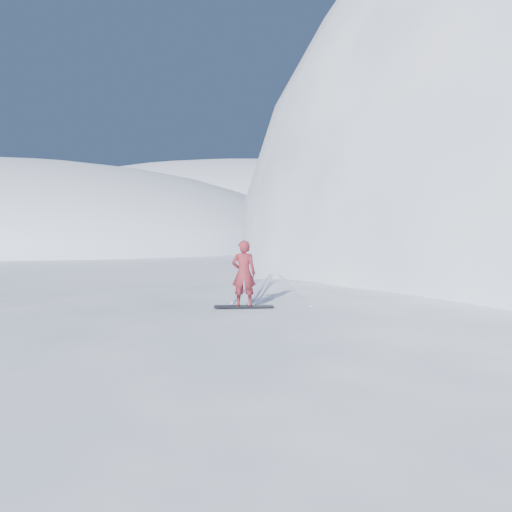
% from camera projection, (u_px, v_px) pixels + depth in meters
% --- Properties ---
extents(ground, '(400.00, 400.00, 0.00)m').
position_uv_depth(ground, '(267.00, 453.00, 9.48)').
color(ground, white).
rests_on(ground, ground).
extents(near_ridge, '(36.00, 28.00, 4.80)m').
position_uv_depth(near_ridge, '(339.00, 402.00, 12.06)').
color(near_ridge, white).
rests_on(near_ridge, ground).
extents(far_ridge_c, '(140.00, 90.00, 36.00)m').
position_uv_depth(far_ridge_c, '(228.00, 233.00, 125.91)').
color(far_ridge_c, white).
rests_on(far_ridge_c, ground).
extents(wind_bumps, '(16.00, 14.40, 1.00)m').
position_uv_depth(wind_bumps, '(268.00, 408.00, 11.66)').
color(wind_bumps, white).
rests_on(wind_bumps, ground).
extents(snowboard, '(1.38, 0.66, 0.02)m').
position_uv_depth(snowboard, '(244.00, 306.00, 11.49)').
color(snowboard, black).
rests_on(snowboard, near_ridge).
extents(snowboarder, '(0.64, 0.51, 1.52)m').
position_uv_depth(snowboarder, '(244.00, 273.00, 11.42)').
color(snowboarder, maroon).
rests_on(snowboarder, snowboard).
extents(board_tracks, '(3.09, 5.92, 0.04)m').
position_uv_depth(board_tracks, '(266.00, 286.00, 14.77)').
color(board_tracks, silver).
rests_on(board_tracks, ground).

